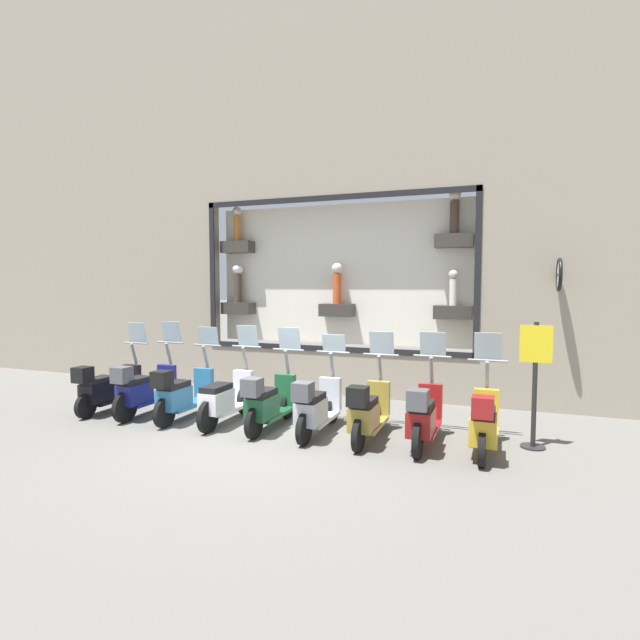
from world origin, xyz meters
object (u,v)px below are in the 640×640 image
(scooter_yellow_0, at_px, (484,423))
(scooter_silver_3, at_px, (316,407))
(scooter_red_1, at_px, (423,416))
(scooter_navy_7, at_px, (143,390))
(scooter_teal_6, at_px, (182,394))
(scooter_white_5, at_px, (225,399))
(scooter_black_8, at_px, (106,388))
(scooter_olive_2, at_px, (368,412))
(shop_sign_post, at_px, (535,380))
(scooter_green_4, at_px, (268,402))

(scooter_yellow_0, distance_m, scooter_silver_3, 2.57)
(scooter_red_1, xyz_separation_m, scooter_navy_7, (0.01, 5.15, 0.01))
(scooter_teal_6, bearing_deg, scooter_navy_7, 89.47)
(scooter_white_5, height_order, scooter_teal_6, scooter_white_5)
(scooter_black_8, bearing_deg, scooter_olive_2, -89.95)
(scooter_olive_2, xyz_separation_m, scooter_silver_3, (-0.00, 0.86, -0.00))
(scooter_yellow_0, xyz_separation_m, scooter_navy_7, (0.01, 6.01, 0.02))
(scooter_black_8, height_order, shop_sign_post, shop_sign_post)
(scooter_yellow_0, distance_m, scooter_navy_7, 6.01)
(scooter_navy_7, xyz_separation_m, scooter_black_8, (-0.02, 0.86, -0.03))
(scooter_olive_2, distance_m, scooter_black_8, 5.15)
(scooter_silver_3, height_order, shop_sign_post, shop_sign_post)
(scooter_olive_2, height_order, scooter_silver_3, scooter_olive_2)
(scooter_green_4, bearing_deg, scooter_red_1, -89.92)
(scooter_white_5, bearing_deg, scooter_black_8, 91.60)
(scooter_teal_6, bearing_deg, scooter_silver_3, -90.11)
(scooter_yellow_0, bearing_deg, scooter_white_5, 89.09)
(scooter_olive_2, relative_size, scooter_green_4, 1.00)
(scooter_navy_7, bearing_deg, scooter_green_4, -90.21)
(scooter_teal_6, relative_size, scooter_navy_7, 1.00)
(scooter_yellow_0, bearing_deg, scooter_silver_3, 90.01)
(scooter_silver_3, bearing_deg, scooter_teal_6, 89.89)
(scooter_red_1, relative_size, scooter_silver_3, 1.00)
(scooter_olive_2, height_order, shop_sign_post, shop_sign_post)
(scooter_olive_2, distance_m, scooter_teal_6, 3.43)
(scooter_navy_7, distance_m, scooter_black_8, 0.86)
(scooter_teal_6, bearing_deg, scooter_olive_2, -90.06)
(scooter_white_5, distance_m, scooter_teal_6, 0.86)
(scooter_red_1, distance_m, scooter_olive_2, 0.86)
(scooter_silver_3, height_order, scooter_white_5, scooter_white_5)
(scooter_red_1, xyz_separation_m, scooter_white_5, (0.06, 3.43, -0.04))
(scooter_red_1, relative_size, scooter_olive_2, 1.00)
(scooter_yellow_0, bearing_deg, scooter_red_1, 89.54)
(scooter_red_1, bearing_deg, scooter_white_5, 88.98)
(scooter_teal_6, bearing_deg, scooter_red_1, -89.97)
(shop_sign_post, bearing_deg, scooter_olive_2, 103.72)
(scooter_green_4, relative_size, scooter_black_8, 1.01)
(scooter_yellow_0, height_order, scooter_green_4, scooter_yellow_0)
(scooter_green_4, height_order, scooter_navy_7, scooter_navy_7)
(scooter_red_1, height_order, scooter_navy_7, scooter_navy_7)
(scooter_red_1, bearing_deg, scooter_olive_2, 90.40)
(scooter_red_1, distance_m, scooter_white_5, 3.43)
(scooter_olive_2, bearing_deg, scooter_white_5, 88.50)
(scooter_silver_3, xyz_separation_m, scooter_green_4, (0.00, 0.86, 0.01))
(scooter_teal_6, bearing_deg, scooter_white_5, -85.75)
(scooter_olive_2, relative_size, shop_sign_post, 0.95)
(scooter_olive_2, xyz_separation_m, scooter_black_8, (-0.00, 5.15, -0.01))
(shop_sign_post, bearing_deg, scooter_black_8, 94.47)
(scooter_green_4, xyz_separation_m, scooter_white_5, (0.07, 0.86, -0.03))
(scooter_red_1, relative_size, scooter_navy_7, 1.00)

